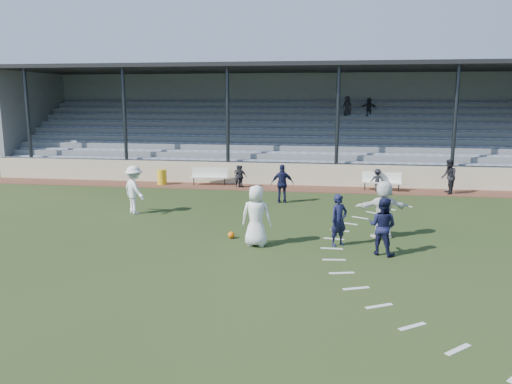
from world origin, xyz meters
TOP-DOWN VIEW (x-y plane):
  - ground at (0.00, 0.00)m, footprint 90.00×90.00m
  - cinder_track at (0.00, 10.50)m, footprint 34.00×2.00m
  - retaining_wall at (0.00, 11.55)m, footprint 34.00×0.18m
  - bench_left at (-3.89, 10.89)m, footprint 2.03×0.65m
  - bench_right at (5.35, 10.59)m, footprint 2.04×0.72m
  - trash_bin at (-6.52, 10.57)m, footprint 0.52×0.52m
  - football at (-0.58, 0.68)m, footprint 0.24×0.24m
  - player_white_lead at (0.40, -0.03)m, footprint 1.02×0.70m
  - player_navy_lead at (3.05, 0.38)m, footprint 0.74×0.71m
  - player_navy_mid at (4.37, -0.36)m, footprint 1.08×0.99m
  - player_white_wing at (-5.31, 3.74)m, footprint 1.47×1.41m
  - player_navy_wing at (0.56, 6.86)m, footprint 1.08×0.56m
  - player_white_back at (4.57, 1.62)m, footprint 1.93×0.90m
  - official at (8.56, 10.15)m, footprint 0.67×0.85m
  - sub_left_near at (-2.21, 10.47)m, footprint 0.46×0.32m
  - sub_left_far at (-2.03, 10.36)m, footprint 0.75×0.51m
  - sub_right at (5.11, 10.44)m, footprint 0.79×0.52m
  - grandstand at (0.00, 16.26)m, footprint 34.60×9.00m
  - penalty_arc at (4.12, 0.00)m, footprint 3.89×14.63m

SIDE VIEW (x-z plane):
  - ground at x=0.00m, z-range 0.00..0.00m
  - penalty_arc at x=4.12m, z-range 0.00..0.01m
  - cinder_track at x=0.00m, z-range 0.00..0.02m
  - football at x=-0.58m, z-range 0.00..0.24m
  - trash_bin at x=-6.52m, z-range 0.02..0.84m
  - bench_left at x=-3.89m, z-range 0.11..1.06m
  - bench_right at x=5.35m, z-range 0.11..1.06m
  - sub_right at x=5.11m, z-range 0.02..1.16m
  - retaining_wall at x=0.00m, z-range 0.00..1.20m
  - sub_left_far at x=-2.03m, z-range 0.02..1.20m
  - sub_left_near at x=-2.21m, z-range 0.02..1.21m
  - player_navy_lead at x=3.05m, z-range 0.00..1.71m
  - player_navy_wing at x=0.56m, z-range 0.00..1.77m
  - official at x=8.56m, z-range 0.02..1.76m
  - player_navy_mid at x=4.37m, z-range 0.00..1.79m
  - player_white_back at x=4.57m, z-range 0.00..2.00m
  - player_white_wing at x=-5.31m, z-range 0.00..2.01m
  - player_white_lead at x=0.40m, z-range 0.00..2.01m
  - grandstand at x=0.00m, z-range -1.10..5.51m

